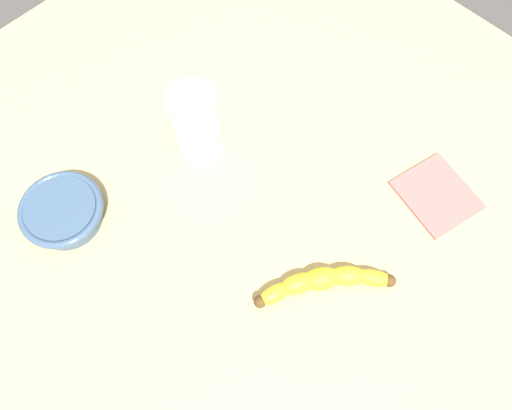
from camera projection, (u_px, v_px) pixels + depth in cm
name	position (u px, v px, depth cm)	size (l,w,h in cm)	color
wooden_tabletop	(248.00, 220.00, 80.75)	(120.00, 120.00, 3.00)	tan
banana	(323.00, 281.00, 73.27)	(13.28, 17.37, 3.38)	yellow
smoothie_glass	(196.00, 123.00, 79.16)	(7.86, 7.86, 12.66)	silver
ceramic_bowl	(63.00, 212.00, 76.84)	(12.73, 12.73, 4.32)	#3D5675
folded_napkin	(437.00, 195.00, 80.60)	(11.50, 10.30, 0.60)	#BC6660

